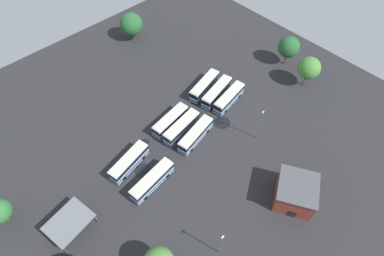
# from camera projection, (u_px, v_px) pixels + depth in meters

# --- Properties ---
(ground_plane) EXTENTS (108.64, 108.64, 0.00)m
(ground_plane) POSITION_uv_depth(u_px,v_px,m) (182.00, 132.00, 79.95)
(ground_plane) COLOR #28282B
(bus_row0_slot0) EXTENTS (11.66, 5.20, 3.61)m
(bus_row0_slot0) POSITION_uv_depth(u_px,v_px,m) (204.00, 86.00, 87.37)
(bus_row0_slot0) COLOR silver
(bus_row0_slot0) RESTS_ON ground_plane
(bus_row0_slot1) EXTENTS (11.73, 5.01, 3.61)m
(bus_row0_slot1) POSITION_uv_depth(u_px,v_px,m) (217.00, 92.00, 85.88)
(bus_row0_slot1) COLOR silver
(bus_row0_slot1) RESTS_ON ground_plane
(bus_row0_slot2) EXTENTS (11.30, 4.43, 3.61)m
(bus_row0_slot2) POSITION_uv_depth(u_px,v_px,m) (229.00, 98.00, 84.56)
(bus_row0_slot2) COLOR silver
(bus_row0_slot2) RESTS_ON ground_plane
(bus_row1_slot0) EXTENTS (11.08, 4.16, 3.61)m
(bus_row1_slot0) POSITION_uv_depth(u_px,v_px,m) (170.00, 121.00, 79.75)
(bus_row1_slot0) COLOR silver
(bus_row1_slot0) RESTS_ON ground_plane
(bus_row1_slot1) EXTENTS (11.26, 4.18, 3.61)m
(bus_row1_slot1) POSITION_uv_depth(u_px,v_px,m) (181.00, 127.00, 78.47)
(bus_row1_slot1) COLOR silver
(bus_row1_slot1) RESTS_ON ground_plane
(bus_row1_slot2) EXTENTS (11.40, 4.75, 3.61)m
(bus_row1_slot2) POSITION_uv_depth(u_px,v_px,m) (196.00, 135.00, 77.07)
(bus_row1_slot2) COLOR silver
(bus_row1_slot2) RESTS_ON ground_plane
(bus_row2_slot0) EXTENTS (11.03, 4.84, 3.61)m
(bus_row2_slot0) POSITION_uv_depth(u_px,v_px,m) (129.00, 162.00, 72.31)
(bus_row2_slot0) COLOR silver
(bus_row2_slot0) RESTS_ON ground_plane
(bus_row2_slot2) EXTENTS (11.53, 4.01, 3.61)m
(bus_row2_slot2) POSITION_uv_depth(u_px,v_px,m) (152.00, 180.00, 69.40)
(bus_row2_slot2) COLOR silver
(bus_row2_slot2) RESTS_ON ground_plane
(depot_building) EXTENTS (11.44, 11.26, 5.81)m
(depot_building) POSITION_uv_depth(u_px,v_px,m) (295.00, 193.00, 66.49)
(depot_building) COLOR maroon
(depot_building) RESTS_ON ground_plane
(maintenance_shelter) EXTENTS (9.45, 7.99, 3.74)m
(maintenance_shelter) POSITION_uv_depth(u_px,v_px,m) (69.00, 222.00, 61.95)
(maintenance_shelter) COLOR slate
(maintenance_shelter) RESTS_ON ground_plane
(lamp_post_by_building) EXTENTS (0.56, 0.28, 8.61)m
(lamp_post_by_building) POSITION_uv_depth(u_px,v_px,m) (221.00, 244.00, 58.15)
(lamp_post_by_building) COLOR slate
(lamp_post_by_building) RESTS_ON ground_plane
(lamp_post_near_entrance) EXTENTS (0.56, 0.28, 9.70)m
(lamp_post_near_entrance) POSITION_uv_depth(u_px,v_px,m) (260.00, 124.00, 74.71)
(lamp_post_near_entrance) COLOR slate
(lamp_post_near_entrance) RESTS_ON ground_plane
(tree_northwest) EXTENTS (6.08, 6.08, 9.13)m
(tree_northwest) POSITION_uv_depth(u_px,v_px,m) (309.00, 68.00, 85.57)
(tree_northwest) COLOR brown
(tree_northwest) RESTS_ON ground_plane
(tree_east_edge) EXTENTS (6.10, 6.10, 9.01)m
(tree_east_edge) POSITION_uv_depth(u_px,v_px,m) (289.00, 47.00, 91.30)
(tree_east_edge) COLOR brown
(tree_east_edge) RESTS_ON ground_plane
(tree_south_edge) EXTENTS (7.08, 7.08, 8.99)m
(tree_south_edge) POSITION_uv_depth(u_px,v_px,m) (131.00, 24.00, 99.00)
(tree_south_edge) COLOR brown
(tree_south_edge) RESTS_ON ground_plane
(puddle_near_shelter) EXTENTS (1.69, 1.69, 0.01)m
(puddle_near_shelter) POSITION_uv_depth(u_px,v_px,m) (165.00, 159.00, 75.06)
(puddle_near_shelter) COLOR black
(puddle_near_shelter) RESTS_ON ground_plane
(puddle_between_rows) EXTENTS (2.13, 2.13, 0.01)m
(puddle_between_rows) POSITION_uv_depth(u_px,v_px,m) (145.00, 142.00, 78.05)
(puddle_between_rows) COLOR black
(puddle_between_rows) RESTS_ON ground_plane
(puddle_back_corner) EXTENTS (3.91, 3.91, 0.01)m
(puddle_back_corner) POSITION_uv_depth(u_px,v_px,m) (143.00, 170.00, 73.13)
(puddle_back_corner) COLOR black
(puddle_back_corner) RESTS_ON ground_plane
(puddle_centre_drain) EXTENTS (4.27, 4.27, 0.01)m
(puddle_centre_drain) POSITION_uv_depth(u_px,v_px,m) (222.00, 123.00, 81.83)
(puddle_centre_drain) COLOR black
(puddle_centre_drain) RESTS_ON ground_plane
(puddle_front_lane) EXTENTS (1.96, 1.96, 0.01)m
(puddle_front_lane) POSITION_uv_depth(u_px,v_px,m) (179.00, 107.00, 85.16)
(puddle_front_lane) COLOR black
(puddle_front_lane) RESTS_ON ground_plane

